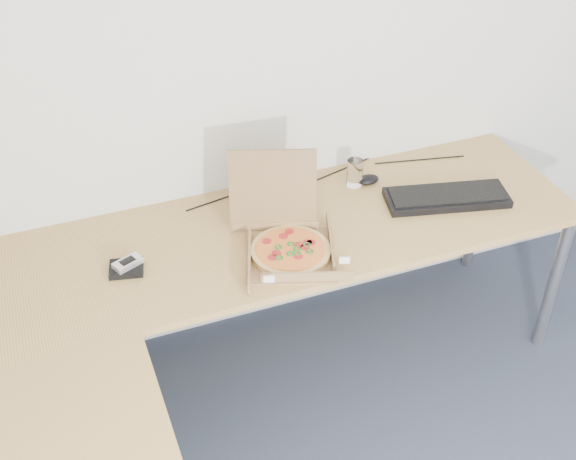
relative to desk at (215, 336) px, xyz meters
name	(u,v)px	position (x,y,z in m)	size (l,w,h in m)	color
desk	(215,336)	(0.00, 0.00, 0.00)	(2.50, 2.20, 0.73)	#B4884A
pizza_box	(289,244)	(0.37, 0.29, 0.07)	(0.33, 0.38, 0.33)	olive
drinking_glass	(355,173)	(0.79, 0.62, 0.09)	(0.07, 0.07, 0.12)	silver
keyboard	(447,198)	(1.09, 0.37, 0.04)	(0.49, 0.18, 0.03)	black
mouse	(368,180)	(0.85, 0.60, 0.05)	(0.10, 0.06, 0.03)	black
wallet	(126,268)	(-0.21, 0.40, 0.04)	(0.12, 0.10, 0.02)	black
phone	(128,263)	(-0.20, 0.40, 0.06)	(0.10, 0.05, 0.02)	#B2B5BA
dome_speaker	(305,187)	(0.57, 0.62, 0.06)	(0.08, 0.08, 0.07)	black
cable_bundle	(323,178)	(0.68, 0.71, 0.03)	(0.61, 0.04, 0.01)	black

